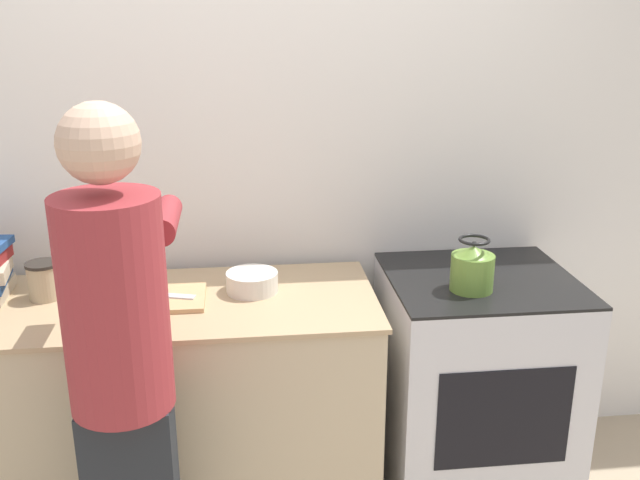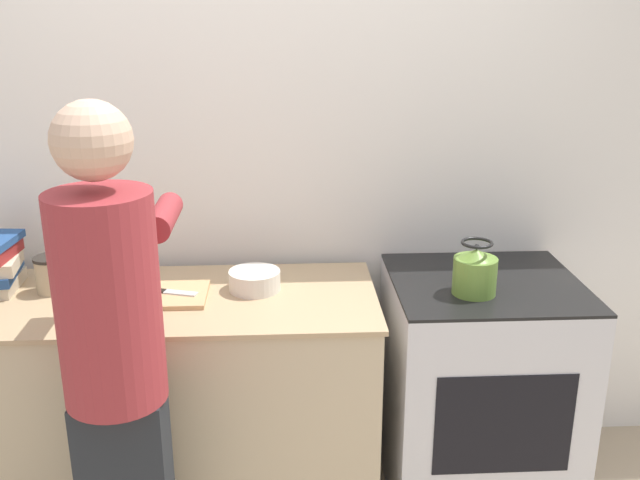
{
  "view_description": "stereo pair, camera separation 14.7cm",
  "coord_description": "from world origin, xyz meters",
  "px_view_note": "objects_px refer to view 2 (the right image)",
  "views": [
    {
      "loc": [
        -0.08,
        -2.16,
        1.94
      ],
      "look_at": [
        0.19,
        0.23,
        1.14
      ],
      "focal_mm": 40.0,
      "sensor_mm": 36.0,
      "label": 1
    },
    {
      "loc": [
        0.06,
        -2.17,
        1.94
      ],
      "look_at": [
        0.19,
        0.23,
        1.14
      ],
      "focal_mm": 40.0,
      "sensor_mm": 36.0,
      "label": 2
    }
  ],
  "objects_px": {
    "knife": "(170,292)",
    "canister_jar": "(52,274)",
    "oven": "(478,387)",
    "kettle": "(475,272)",
    "person": "(114,352)",
    "cutting_board": "(157,295)",
    "bowl_prep": "(255,280)"
  },
  "relations": [
    {
      "from": "cutting_board",
      "to": "canister_jar",
      "type": "height_order",
      "value": "canister_jar"
    },
    {
      "from": "canister_jar",
      "to": "knife",
      "type": "bearing_deg",
      "value": -9.67
    },
    {
      "from": "oven",
      "to": "knife",
      "type": "relative_size",
      "value": 4.5
    },
    {
      "from": "person",
      "to": "canister_jar",
      "type": "distance_m",
      "value": 0.71
    },
    {
      "from": "person",
      "to": "knife",
      "type": "bearing_deg",
      "value": 80.57
    },
    {
      "from": "cutting_board",
      "to": "kettle",
      "type": "relative_size",
      "value": 1.84
    },
    {
      "from": "kettle",
      "to": "bowl_prep",
      "type": "relative_size",
      "value": 1.02
    },
    {
      "from": "kettle",
      "to": "canister_jar",
      "type": "height_order",
      "value": "kettle"
    },
    {
      "from": "person",
      "to": "kettle",
      "type": "height_order",
      "value": "person"
    },
    {
      "from": "person",
      "to": "bowl_prep",
      "type": "bearing_deg",
      "value": 55.27
    },
    {
      "from": "bowl_prep",
      "to": "kettle",
      "type": "bearing_deg",
      "value": -11.36
    },
    {
      "from": "canister_jar",
      "to": "kettle",
      "type": "bearing_deg",
      "value": -6.68
    },
    {
      "from": "knife",
      "to": "kettle",
      "type": "relative_size",
      "value": 1.01
    },
    {
      "from": "knife",
      "to": "canister_jar",
      "type": "bearing_deg",
      "value": -173.15
    },
    {
      "from": "knife",
      "to": "oven",
      "type": "bearing_deg",
      "value": 16.8
    },
    {
      "from": "knife",
      "to": "canister_jar",
      "type": "distance_m",
      "value": 0.46
    },
    {
      "from": "canister_jar",
      "to": "bowl_prep",
      "type": "bearing_deg",
      "value": -1.67
    },
    {
      "from": "person",
      "to": "canister_jar",
      "type": "xyz_separation_m",
      "value": [
        -0.37,
        0.61,
        0.02
      ]
    },
    {
      "from": "oven",
      "to": "canister_jar",
      "type": "xyz_separation_m",
      "value": [
        -1.66,
        0.07,
        0.5
      ]
    },
    {
      "from": "knife",
      "to": "kettle",
      "type": "height_order",
      "value": "kettle"
    },
    {
      "from": "oven",
      "to": "canister_jar",
      "type": "bearing_deg",
      "value": 177.54
    },
    {
      "from": "cutting_board",
      "to": "canister_jar",
      "type": "bearing_deg",
      "value": 169.09
    },
    {
      "from": "person",
      "to": "canister_jar",
      "type": "relative_size",
      "value": 11.92
    },
    {
      "from": "oven",
      "to": "kettle",
      "type": "xyz_separation_m",
      "value": [
        -0.08,
        -0.11,
        0.55
      ]
    },
    {
      "from": "bowl_prep",
      "to": "canister_jar",
      "type": "height_order",
      "value": "canister_jar"
    },
    {
      "from": "oven",
      "to": "person",
      "type": "relative_size",
      "value": 0.54
    },
    {
      "from": "person",
      "to": "cutting_board",
      "type": "height_order",
      "value": "person"
    },
    {
      "from": "kettle",
      "to": "bowl_prep",
      "type": "height_order",
      "value": "kettle"
    },
    {
      "from": "person",
      "to": "kettle",
      "type": "xyz_separation_m",
      "value": [
        1.22,
        0.42,
        0.07
      ]
    },
    {
      "from": "kettle",
      "to": "knife",
      "type": "bearing_deg",
      "value": 174.53
    },
    {
      "from": "cutting_board",
      "to": "knife",
      "type": "xyz_separation_m",
      "value": [
        0.05,
        0.0,
        0.01
      ]
    },
    {
      "from": "oven",
      "to": "knife",
      "type": "height_order",
      "value": "oven"
    }
  ]
}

